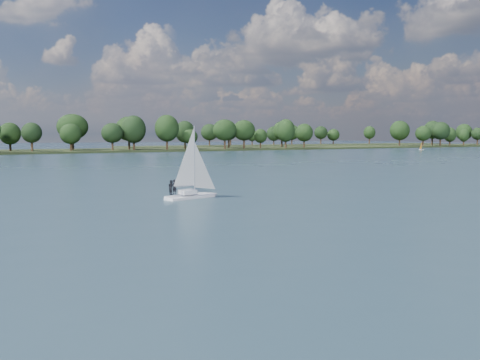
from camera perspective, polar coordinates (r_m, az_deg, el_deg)
name	(u,v)px	position (r m, az deg, el deg)	size (l,w,h in m)	color
ground	(98,169)	(114.03, -14.87, 1.15)	(700.00, 700.00, 0.00)	#233342
far_shore	(29,152)	(224.34, -21.63, 2.75)	(660.00, 40.00, 1.50)	black
far_shore_back	(298,146)	(328.84, 6.17, 3.65)	(220.00, 30.00, 1.40)	black
sailboat	(190,177)	(59.87, -5.37, 0.29)	(6.69, 3.61, 8.49)	silver
dinghy_orange	(422,148)	(255.86, 18.80, 3.28)	(2.68, 1.29, 4.13)	white
treeline	(25,132)	(220.93, -21.94, 4.80)	(562.75, 74.01, 17.82)	black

